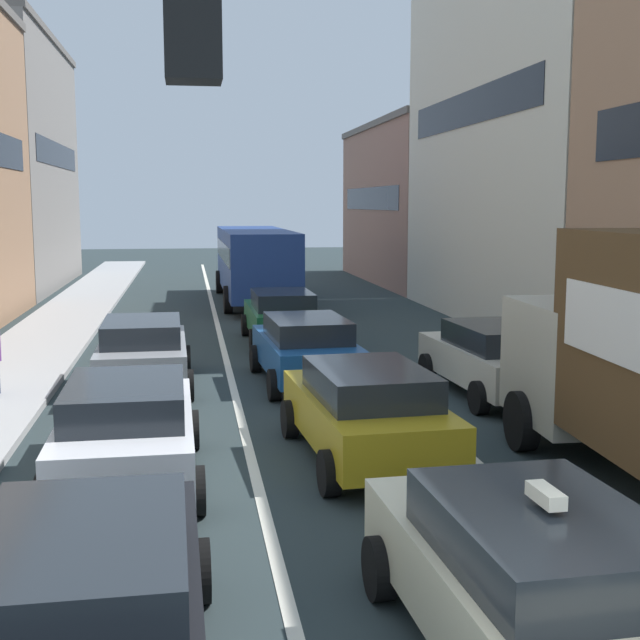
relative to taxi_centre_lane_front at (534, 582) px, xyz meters
name	(u,v)px	position (x,y,z in m)	size (l,w,h in m)	color
sidewalk_left	(44,340)	(-6.90, 18.22, -0.73)	(2.60, 64.00, 0.14)	#A5A5A5
lane_stripe_left	(221,338)	(-1.90, 18.22, -0.79)	(0.16, 60.00, 0.01)	silver
lane_stripe_right	(334,335)	(1.50, 18.22, -0.79)	(0.16, 60.00, 0.01)	silver
building_row_right	(584,158)	(9.70, 19.17, 4.57)	(7.20, 43.90, 12.94)	#936B5B
taxi_centre_lane_front	(534,582)	(0.00, 0.00, 0.00)	(2.20, 4.37, 1.66)	beige
sedan_left_lane_front	(86,605)	(-3.65, 0.16, 0.00)	(2.12, 4.33, 1.49)	black
sedan_centre_lane_second	(367,410)	(-0.15, 5.96, 0.00)	(2.27, 4.40, 1.49)	#B29319
wagon_left_lane_second	(127,428)	(-3.69, 5.45, 0.00)	(2.11, 4.32, 1.49)	silver
hatchback_centre_lane_third	(306,348)	(-0.30, 11.57, 0.00)	(2.23, 4.38, 1.49)	#194C8C
sedan_left_lane_third	(143,351)	(-3.80, 11.74, 0.00)	(2.13, 4.33, 1.49)	gray
coupe_centre_lane_fourth	(282,315)	(-0.22, 17.03, 0.00)	(2.09, 4.32, 1.49)	#19592D
sedan_right_lane_behind_truck	(495,357)	(3.38, 9.87, 0.00)	(2.25, 4.39, 1.49)	beige
bus_mid_queue_primary	(255,258)	(-0.18, 26.93, 0.96)	(2.84, 10.51, 2.90)	navy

